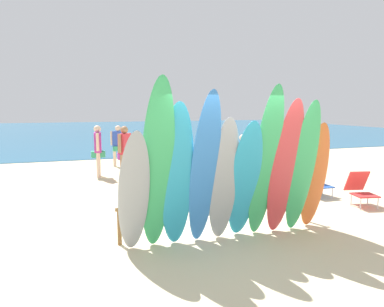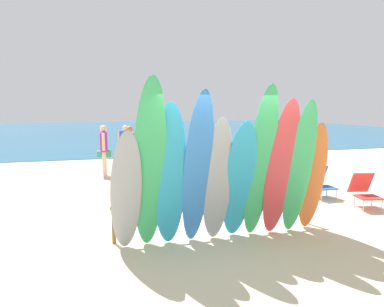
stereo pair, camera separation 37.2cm
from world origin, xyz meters
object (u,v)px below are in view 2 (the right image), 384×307
Objects in this scene: surfboard_blue_3 at (198,170)px; surfboard_green_8 at (299,169)px; surfboard_grey_4 at (218,181)px; beachgoer_photographing at (104,147)px; surfboard_grey_0 at (126,193)px; surfboard_red_7 at (281,169)px; beachgoer_strolling at (246,156)px; surfboard_green_6 at (260,165)px; surfboard_rack at (219,205)px; beach_chair_blue at (288,172)px; surfboard_orange_9 at (313,177)px; surfboard_green_1 at (150,167)px; surfboard_teal_2 at (170,177)px; beachgoer_midbeach at (126,143)px; beachgoer_near_rack at (130,149)px; beach_chair_red at (320,181)px; surfboard_teal_5 at (239,181)px; distant_boat at (146,137)px; beach_chair_striped at (364,190)px.

surfboard_blue_3 reaches higher than surfboard_green_8.
surfboard_grey_4 is 6.72m from beachgoer_photographing.
surfboard_green_8 is at bearing -3.49° from surfboard_grey_0.
beachgoer_strolling is (1.16, 3.98, -0.36)m from surfboard_red_7.
surfboard_green_8 is (0.78, 0.03, -0.12)m from surfboard_green_6.
surfboard_green_8 is 4.07m from beachgoer_strolling.
surfboard_grey_4 is at bearing -112.24° from surfboard_rack.
beach_chair_blue is (1.17, -0.36, -0.45)m from beachgoer_strolling.
surfboard_orange_9 is 2.42× the size of beach_chair_blue.
surfboard_green_1 is 1.37× the size of surfboard_orange_9.
beachgoer_photographing is at bearing 107.34° from surfboard_grey_4.
surfboard_teal_2 reaches higher than beachgoer_midbeach.
beachgoer_photographing is (-2.85, 6.55, -0.25)m from surfboard_red_7.
surfboard_grey_0 is 0.93× the size of surfboard_grey_4.
surfboard_green_8 is at bearing 63.80° from beachgoer_near_rack.
surfboard_teal_2 is at bearing -153.40° from beach_chair_red.
surfboard_teal_5 is at bearing 4.48° from surfboard_teal_2.
surfboard_green_1 is at bearing -165.68° from surfboard_teal_2.
surfboard_green_1 is 19.96m from distant_boat.
surfboard_grey_4 is 5.02m from beach_chair_blue.
surfboard_grey_4 reaches higher than surfboard_orange_9.
surfboard_green_1 is 1.88× the size of beachgoer_strolling.
beachgoer_near_rack reaches higher than beach_chair_striped.
surfboard_teal_5 is at bearing -93.46° from distant_boat.
beachgoer_strolling is at bearing 66.20° from surfboard_teal_5.
surfboard_teal_2 is 1.22m from surfboard_teal_5.
beachgoer_photographing is at bearing 122.88° from surfboard_orange_9.
beachgoer_near_rack is at bearing 105.58° from surfboard_green_6.
beachgoer_photographing is 13.59m from distant_boat.
surfboard_rack is 1.41× the size of surfboard_green_6.
surfboard_rack is at bearing 159.39° from surfboard_green_8.
beachgoer_photographing is (-2.44, 6.58, -0.35)m from surfboard_green_6.
beachgoer_near_rack is at bearing 141.83° from beach_chair_red.
surfboard_green_8 reaches higher than surfboard_grey_4.
surfboard_grey_0 is 0.72× the size of surfboard_green_1.
beachgoer_midbeach is 1.99× the size of beach_chair_red.
surfboard_grey_0 is at bearing -174.16° from surfboard_orange_9.
surfboard_green_1 is at bearing -171.30° from beachgoer_photographing.
distant_boat is at bearing 110.29° from beachgoer_strolling.
beachgoer_near_rack is at bearing 168.25° from beachgoer_strolling.
surfboard_red_7 reaches higher than surfboard_grey_0.
distant_boat is at bearing 90.00° from surfboard_green_8.
surfboard_rack is 5.42m from beachgoer_near_rack.
beachgoer_midbeach is at bearing 85.54° from surfboard_green_1.
surfboard_grey_4 is at bearing -161.41° from beachgoer_photographing.
surfboard_grey_0 reaches higher than beachgoer_near_rack.
surfboard_rack is 0.73m from surfboard_teal_5.
surfboard_green_8 is 1.55× the size of beachgoer_midbeach.
surfboard_green_6 is at bearing -141.39° from beach_chair_red.
surfboard_orange_9 is at bearing -93.91° from beach_chair_blue.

